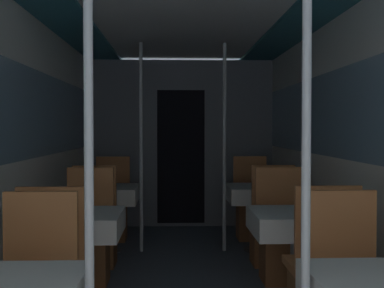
# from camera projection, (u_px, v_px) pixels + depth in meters

# --- Properties ---
(wall_left) EXTENTS (0.05, 8.28, 2.25)m
(wall_left) POSITION_uv_depth(u_px,v_px,m) (24.00, 149.00, 4.17)
(wall_left) COLOR silver
(wall_left) RESTS_ON ground_plane
(wall_right) EXTENTS (0.05, 8.28, 2.25)m
(wall_right) POSITION_uv_depth(u_px,v_px,m) (345.00, 148.00, 4.26)
(wall_right) COLOR silver
(wall_right) RESTS_ON ground_plane
(ceiling_panel) EXTENTS (2.54, 8.28, 0.07)m
(ceiling_panel) POSITION_uv_depth(u_px,v_px,m) (186.00, 6.00, 4.18)
(ceiling_panel) COLOR white
(ceiling_panel) RESTS_ON wall_left
(bulkhead_far) EXTENTS (2.49, 0.09, 2.25)m
(bulkhead_far) POSITION_uv_depth(u_px,v_px,m) (181.00, 144.00, 7.26)
(bulkhead_far) COLOR slate
(bulkhead_far) RESTS_ON ground_plane
(support_pole_left_0) EXTENTS (0.04, 0.04, 2.25)m
(support_pole_left_0) POSITION_uv_depth(u_px,v_px,m) (89.00, 180.00, 2.19)
(support_pole_left_0) COLOR silver
(support_pole_left_0) RESTS_ON ground_plane
(dining_table_left_1) EXTENTS (0.70, 0.70, 0.71)m
(dining_table_left_1) POSITION_uv_depth(u_px,v_px,m) (75.00, 228.00, 3.97)
(dining_table_left_1) COLOR #4C4C51
(dining_table_left_1) RESTS_ON ground_plane
(chair_left_far_1) EXTENTS (0.41, 0.41, 0.99)m
(chair_left_far_1) POSITION_uv_depth(u_px,v_px,m) (88.00, 248.00, 4.60)
(chair_left_far_1) COLOR #9C5B31
(chair_left_far_1) RESTS_ON ground_plane
(dining_table_left_2) EXTENTS (0.70, 0.70, 0.71)m
(dining_table_left_2) POSITION_uv_depth(u_px,v_px,m) (105.00, 197.00, 5.75)
(dining_table_left_2) COLOR #4C4C51
(dining_table_left_2) RESTS_ON ground_plane
(chair_left_near_2) EXTENTS (0.41, 0.41, 0.99)m
(chair_left_near_2) POSITION_uv_depth(u_px,v_px,m) (97.00, 235.00, 5.15)
(chair_left_near_2) COLOR #9C5B31
(chair_left_near_2) RESTS_ON ground_plane
(chair_left_far_2) EXTENTS (0.41, 0.41, 0.99)m
(chair_left_far_2) POSITION_uv_depth(u_px,v_px,m) (112.00, 214.00, 6.37)
(chair_left_far_2) COLOR #9C5B31
(chair_left_far_2) RESTS_ON ground_plane
(support_pole_left_2) EXTENTS (0.04, 0.04, 2.25)m
(support_pole_left_2) POSITION_uv_depth(u_px,v_px,m) (141.00, 148.00, 5.75)
(support_pole_left_2) COLOR silver
(support_pole_left_2) RESTS_ON ground_plane
(support_pole_right_0) EXTENTS (0.04, 0.04, 2.25)m
(support_pole_right_0) POSITION_uv_depth(u_px,v_px,m) (306.00, 179.00, 2.23)
(support_pole_right_0) COLOR silver
(support_pole_right_0) RESTS_ON ground_plane
(dining_table_right_1) EXTENTS (0.70, 0.70, 0.71)m
(dining_table_right_1) POSITION_uv_depth(u_px,v_px,m) (298.00, 227.00, 4.03)
(dining_table_right_1) COLOR #4C4C51
(dining_table_right_1) RESTS_ON ground_plane
(chair_right_far_1) EXTENTS (0.41, 0.41, 0.99)m
(chair_right_far_1) POSITION_uv_depth(u_px,v_px,m) (281.00, 246.00, 4.66)
(chair_right_far_1) COLOR #9C5B31
(chair_right_far_1) RESTS_ON ground_plane
(dining_table_right_2) EXTENTS (0.70, 0.70, 0.71)m
(dining_table_right_2) POSITION_uv_depth(u_px,v_px,m) (260.00, 196.00, 5.81)
(dining_table_right_2) COLOR #4C4C51
(dining_table_right_2) RESTS_ON ground_plane
(chair_right_near_2) EXTENTS (0.41, 0.41, 0.99)m
(chair_right_near_2) POSITION_uv_depth(u_px,v_px,m) (270.00, 234.00, 5.21)
(chair_right_near_2) COLOR #9C5B31
(chair_right_near_2) RESTS_ON ground_plane
(chair_right_far_2) EXTENTS (0.41, 0.41, 0.99)m
(chair_right_far_2) POSITION_uv_depth(u_px,v_px,m) (252.00, 213.00, 6.43)
(chair_right_far_2) COLOR #9C5B31
(chair_right_far_2) RESTS_ON ground_plane
(support_pole_right_2) EXTENTS (0.04, 0.04, 2.25)m
(support_pole_right_2) POSITION_uv_depth(u_px,v_px,m) (224.00, 147.00, 5.78)
(support_pole_right_2) COLOR silver
(support_pole_right_2) RESTS_ON ground_plane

